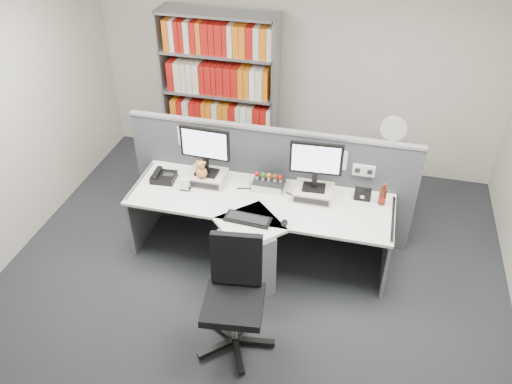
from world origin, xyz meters
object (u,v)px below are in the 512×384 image
(monitor_left, at_px, (205,147))
(monitor_right, at_px, (316,162))
(desk, at_px, (255,233))
(keyboard, at_px, (248,219))
(desktop_pc, at_px, (269,183))
(desk_calendar, at_px, (185,185))
(desk_fan, at_px, (393,131))
(mouse, at_px, (284,223))
(desk_phone, at_px, (163,177))
(shelving_unit, at_px, (220,95))
(speaker, at_px, (363,194))
(cola_bottle, at_px, (383,196))
(filing_cabinet, at_px, (384,180))

(monitor_left, relative_size, monitor_right, 1.01)
(desk, relative_size, keyboard, 5.86)
(monitor_right, distance_m, desktop_pc, 0.59)
(desk_calendar, height_order, desk_fan, desk_fan)
(monitor_left, xyz_separation_m, keyboard, (0.57, -0.51, -0.39))
(mouse, relative_size, desk_phone, 0.41)
(desk_fan, bearing_deg, shelving_unit, 167.92)
(desktop_pc, xyz_separation_m, speaker, (0.94, 0.01, 0.01))
(desk_fan, bearing_deg, cola_bottle, -92.30)
(monitor_left, bearing_deg, desk_calendar, -131.10)
(speaker, bearing_deg, desk, -154.41)
(desk_fan, bearing_deg, desktop_pc, -140.88)
(desk, height_order, desk_fan, desk_fan)
(keyboard, bearing_deg, mouse, 3.35)
(monitor_left, relative_size, speaker, 3.18)
(desk, relative_size, monitor_right, 5.09)
(monitor_right, height_order, desktop_pc, monitor_right)
(mouse, xyz_separation_m, desk_fan, (0.89, 1.51, 0.26))
(cola_bottle, distance_m, filing_cabinet, 1.08)
(mouse, height_order, desk_fan, desk_fan)
(filing_cabinet, bearing_deg, desk_phone, -153.88)
(desk, height_order, monitor_right, monitor_right)
(keyboard, distance_m, shelving_unit, 2.17)
(desk_fan, bearing_deg, desk_phone, -153.90)
(desk_calendar, bearing_deg, monitor_right, 8.65)
(desk, bearing_deg, cola_bottle, 20.20)
(desk_fan, bearing_deg, desk_calendar, -148.44)
(monitor_right, distance_m, cola_bottle, 0.73)
(desktop_pc, bearing_deg, monitor_left, -173.81)
(monitor_left, height_order, desktop_pc, monitor_left)
(shelving_unit, xyz_separation_m, filing_cabinet, (2.10, -0.45, -0.63))
(speaker, xyz_separation_m, shelving_unit, (-1.87, 1.38, 0.20))
(monitor_right, height_order, keyboard, monitor_right)
(desktop_pc, height_order, filing_cabinet, desktop_pc)
(desk_fan, bearing_deg, filing_cabinet, 90.00)
(monitor_left, height_order, desk_phone, monitor_left)
(mouse, bearing_deg, cola_bottle, 32.28)
(monitor_left, xyz_separation_m, filing_cabinet, (1.80, 1.02, -0.78))
(keyboard, bearing_deg, cola_bottle, 25.06)
(desktop_pc, height_order, desk_phone, desk_phone)
(keyboard, bearing_deg, filing_cabinet, 51.17)
(monitor_left, xyz_separation_m, monitor_right, (1.10, -0.00, -0.00))
(cola_bottle, bearing_deg, desk_fan, 87.70)
(monitor_right, xyz_separation_m, desktop_pc, (-0.46, 0.07, -0.36))
(keyboard, bearing_deg, desktop_pc, 83.35)
(desktop_pc, height_order, cola_bottle, cola_bottle)
(monitor_left, xyz_separation_m, desk_fan, (1.80, 1.02, -0.13))
(monitor_right, height_order, shelving_unit, shelving_unit)
(desk, distance_m, cola_bottle, 1.29)
(shelving_unit, bearing_deg, keyboard, -66.31)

